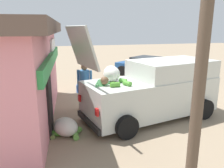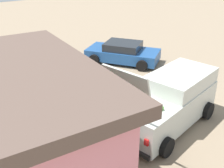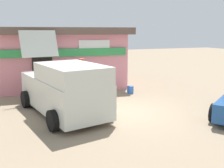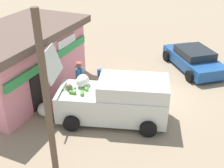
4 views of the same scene
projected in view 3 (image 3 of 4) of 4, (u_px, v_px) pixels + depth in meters
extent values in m
plane|color=gray|center=(124.00, 112.00, 9.55)|extent=(60.00, 60.00, 0.00)
cube|color=pink|center=(63.00, 61.00, 13.75)|extent=(6.38, 3.71, 2.75)
cube|color=green|center=(66.00, 53.00, 12.08)|extent=(5.82, 0.60, 0.36)
cube|color=black|center=(43.00, 73.00, 11.98)|extent=(0.90, 0.13, 2.00)
cube|color=white|center=(94.00, 46.00, 12.43)|extent=(1.50, 0.18, 0.60)
cube|color=brown|center=(62.00, 31.00, 13.45)|extent=(7.02, 4.34, 0.33)
cube|color=silver|center=(63.00, 93.00, 9.24)|extent=(2.56, 4.58, 1.11)
cube|color=silver|center=(72.00, 73.00, 8.40)|extent=(2.16, 2.96, 0.56)
cube|color=black|center=(91.00, 80.00, 7.35)|extent=(1.44, 0.38, 0.43)
cube|color=silver|center=(39.00, 44.00, 10.82)|extent=(1.59, 0.70, 1.10)
ellipsoid|color=silver|center=(57.00, 67.00, 10.29)|extent=(0.56, 0.47, 0.47)
ellipsoid|color=silver|center=(60.00, 68.00, 10.30)|extent=(0.46, 0.38, 0.38)
ellipsoid|color=silver|center=(59.00, 66.00, 10.33)|extent=(0.57, 0.47, 0.47)
cylinder|color=#509A30|center=(39.00, 71.00, 10.18)|extent=(0.14, 0.27, 0.14)
cylinder|color=#54B33C|center=(52.00, 72.00, 9.99)|extent=(0.25, 0.25, 0.13)
cylinder|color=#54A238|center=(42.00, 73.00, 9.85)|extent=(0.30, 0.23, 0.14)
cylinder|color=#629F3A|center=(56.00, 71.00, 10.31)|extent=(0.22, 0.12, 0.10)
cube|color=black|center=(43.00, 94.00, 11.14)|extent=(1.61, 0.41, 0.16)
cube|color=red|center=(26.00, 84.00, 10.69)|extent=(0.15, 0.09, 0.20)
cube|color=red|center=(57.00, 80.00, 11.40)|extent=(0.15, 0.09, 0.20)
cylinder|color=black|center=(53.00, 121.00, 7.62)|extent=(0.35, 0.68, 0.65)
cylinder|color=black|center=(107.00, 110.00, 8.62)|extent=(0.35, 0.68, 0.65)
cylinder|color=black|center=(26.00, 99.00, 10.03)|extent=(0.35, 0.68, 0.65)
cylinder|color=black|center=(70.00, 93.00, 11.03)|extent=(0.35, 0.68, 0.65)
cylinder|color=black|center=(214.00, 113.00, 8.40)|extent=(0.62, 0.52, 0.60)
cylinder|color=#726047|center=(81.00, 89.00, 11.39)|extent=(0.15, 0.15, 0.85)
cylinder|color=#726047|center=(83.00, 87.00, 11.71)|extent=(0.15, 0.15, 0.85)
cylinder|color=#3872B2|center=(82.00, 72.00, 11.40)|extent=(0.47, 0.47, 0.60)
sphere|color=brown|center=(82.00, 62.00, 11.32)|extent=(0.23, 0.23, 0.23)
cylinder|color=#CC4C3F|center=(82.00, 59.00, 11.29)|extent=(0.25, 0.25, 0.05)
cylinder|color=#3872B2|center=(80.00, 72.00, 11.17)|extent=(0.09, 0.09, 0.57)
cylinder|color=#3872B2|center=(83.00, 71.00, 11.63)|extent=(0.09, 0.09, 0.57)
cylinder|color=navy|center=(56.00, 91.00, 10.90)|extent=(0.15, 0.15, 0.86)
cylinder|color=navy|center=(50.00, 90.00, 11.10)|extent=(0.15, 0.15, 0.86)
cylinder|color=#4C9959|center=(49.00, 76.00, 10.72)|extent=(0.72, 0.63, 0.69)
sphere|color=brown|center=(44.00, 68.00, 10.46)|extent=(0.23, 0.23, 0.23)
cylinder|color=#4C9959|center=(49.00, 78.00, 10.45)|extent=(0.09, 0.09, 0.58)
cylinder|color=#4C9959|center=(42.00, 77.00, 10.73)|extent=(0.09, 0.09, 0.58)
ellipsoid|color=silver|center=(38.00, 91.00, 11.69)|extent=(0.96, 0.91, 0.50)
cylinder|color=#5FA530|center=(39.00, 96.00, 11.56)|extent=(0.15, 0.24, 0.10)
cylinder|color=#62A740|center=(38.00, 96.00, 11.44)|extent=(0.36, 0.33, 0.16)
cylinder|color=#67AD46|center=(32.00, 97.00, 11.40)|extent=(0.25, 0.16, 0.15)
cylinder|color=#5DAA35|center=(38.00, 94.00, 11.95)|extent=(0.23, 0.32, 0.15)
cylinder|color=olive|center=(37.00, 94.00, 12.03)|extent=(0.34, 0.17, 0.12)
cylinder|color=blue|center=(130.00, 90.00, 12.34)|extent=(0.31, 0.31, 0.35)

